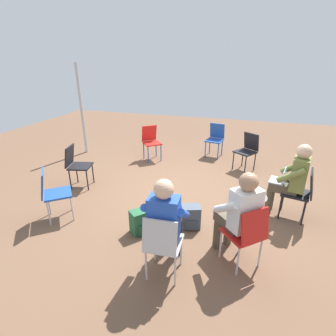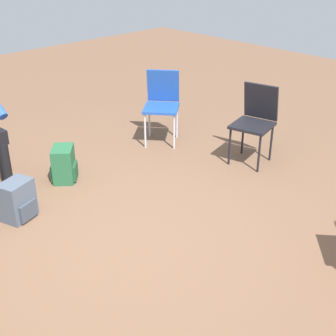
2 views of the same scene
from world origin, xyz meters
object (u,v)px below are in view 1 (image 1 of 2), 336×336
Objects in this scene: chair_east at (76,163)px; backpack_near_laptop_user at (141,223)px; chair_southeast at (151,140)px; backpack_by_empty_chair at (191,218)px; chair_northeast at (52,191)px; chair_southwest at (247,149)px; person_with_laptop at (292,177)px; chair_west at (301,191)px; chair_south at (215,138)px; chair_northwest at (247,233)px; chair_north at (162,242)px; person_in_white at (239,211)px; person_in_blue at (166,219)px.

chair_east is 2.08m from backpack_near_laptop_user.
backpack_by_empty_chair is (-1.61, 2.61, -0.34)m from chair_southeast.
chair_east is at bearing 157.32° from chair_northeast.
chair_southwest is 1.96m from person_with_laptop.
chair_south is at bearing 45.71° from chair_west.
chair_south is 4.02m from chair_northwest.
chair_southeast is at bearing -58.37° from backpack_by_empty_chair.
chair_southwest and chair_east have the same top height.
chair_north is 1.00m from person_in_white.
person_in_white reaches higher than chair_southeast.
person_with_laptop is at bearing -151.41° from backpack_by_empty_chair.
chair_north is at bearing 32.01° from chair_northeast.
person_in_white is 3.44× the size of backpack_by_empty_chair.
chair_northeast is at bearing 82.05° from chair_southwest.
chair_south is 2.96m from person_with_laptop.
chair_northwest is 1.55m from chair_west.
chair_northwest is at bearing 54.44° from chair_east.
person_in_white is (0.05, 3.08, 0.20)m from chair_southwest.
chair_south is 4.23m from chair_northeast.
chair_northwest is 2.36× the size of backpack_near_laptop_user.
chair_southeast is 0.69× the size of person_in_white.
chair_north reaches higher than backpack_near_laptop_user.
chair_southwest is 3.60m from person_in_blue.
chair_south and chair_north have the same top height.
chair_south is at bearing 124.12° from chair_east.
chair_northwest is 0.97m from person_in_blue.
chair_south is 3.71m from backpack_near_laptop_user.
chair_south is 1.00× the size of chair_east.
backpack_near_laptop_user is (2.10, 1.10, -0.53)m from person_with_laptop.
person_in_white is at bearing 173.73° from backpack_near_laptop_user.
chair_northwest and chair_north have the same top height.
backpack_by_empty_chair is at bearing 101.86° from chair_south.
person_with_laptop is at bearing 130.97° from chair_south.
person_with_laptop is at bearing 108.13° from chair_southeast.
chair_west is 0.69× the size of person_in_blue.
person_in_blue is (1.69, 1.64, 0.20)m from chair_west.
chair_northeast reaches higher than backpack_near_laptop_user.
person_in_white is 3.44× the size of backpack_near_laptop_user.
chair_east is 2.36× the size of backpack_by_empty_chair.
chair_west is 0.26m from person_with_laptop.
chair_southwest is (-0.82, 0.72, 0.00)m from chair_south.
chair_northeast is 2.81m from person_in_white.
chair_south is at bearing 111.61° from chair_northeast.
person_in_white is at bearing 90.00° from chair_northwest.
chair_southeast is 4.01m from chair_northwest.
chair_east is (3.19, 1.89, 0.00)m from chair_southwest.
person_in_blue is 0.90m from person_in_white.
person_in_blue reaches higher than chair_northwest.
person_in_white is (0.90, 1.22, 0.20)m from chair_west.
chair_east is 3.37m from person_in_white.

